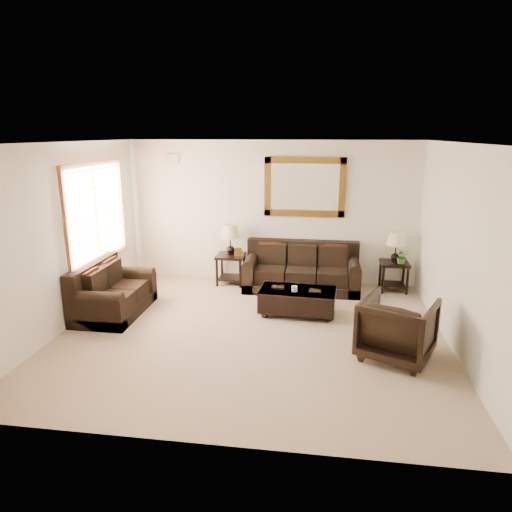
% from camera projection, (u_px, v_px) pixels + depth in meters
% --- Properties ---
extents(room, '(5.51, 5.01, 2.71)m').
position_uv_depth(room, '(251.00, 243.00, 6.30)').
color(room, gray).
rests_on(room, ground).
extents(window, '(0.07, 1.96, 1.66)m').
position_uv_depth(window, '(97.00, 213.00, 7.48)').
color(window, white).
rests_on(window, room).
extents(mirror, '(1.50, 0.06, 1.10)m').
position_uv_depth(mirror, '(305.00, 187.00, 8.45)').
color(mirror, '#503110').
rests_on(mirror, room).
extents(air_vent, '(0.25, 0.02, 0.18)m').
position_uv_depth(air_vent, '(172.00, 158.00, 8.67)').
color(air_vent, '#999999').
rests_on(air_vent, room).
extents(sofa, '(2.10, 0.91, 0.86)m').
position_uv_depth(sofa, '(301.00, 272.00, 8.48)').
color(sofa, black).
rests_on(sofa, room).
extents(loveseat, '(0.88, 1.48, 0.83)m').
position_uv_depth(loveseat, '(111.00, 295.00, 7.32)').
color(loveseat, black).
rests_on(loveseat, room).
extents(end_table_left, '(0.52, 0.52, 1.15)m').
position_uv_depth(end_table_left, '(230.00, 246.00, 8.66)').
color(end_table_left, black).
rests_on(end_table_left, room).
extents(end_table_right, '(0.50, 0.50, 1.10)m').
position_uv_depth(end_table_right, '(395.00, 253.00, 8.27)').
color(end_table_right, black).
rests_on(end_table_right, room).
extents(coffee_table, '(1.25, 0.73, 0.51)m').
position_uv_depth(coffee_table, '(297.00, 299.00, 7.29)').
color(coffee_table, black).
rests_on(coffee_table, room).
extents(armchair, '(1.11, 1.09, 0.88)m').
position_uv_depth(armchair, '(397.00, 326.00, 5.82)').
color(armchair, black).
rests_on(armchair, floor).
extents(potted_plant, '(0.28, 0.30, 0.22)m').
position_uv_depth(potted_plant, '(402.00, 258.00, 8.18)').
color(potted_plant, '#2B561D').
rests_on(potted_plant, end_table_right).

